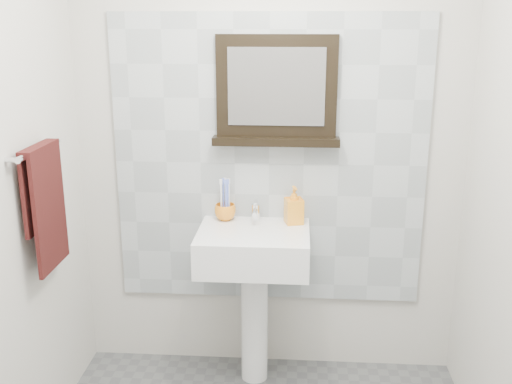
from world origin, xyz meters
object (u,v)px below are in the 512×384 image
Objects in this scene: soap_dispenser at (294,205)px; pedestal_sink at (254,264)px; framed_mirror at (276,93)px; hand_towel at (45,198)px; toothbrush_cup at (225,212)px.

pedestal_sink is at bearing -164.03° from soap_dispenser.
soap_dispenser is 0.30× the size of framed_mirror.
framed_mirror is 1.15× the size of hand_towel.
framed_mirror is at bearing 61.93° from pedestal_sink.
toothbrush_cup is 0.92m from hand_towel.
pedestal_sink is 1.75× the size of hand_towel.
framed_mirror is (0.10, 0.19, 0.84)m from pedestal_sink.
hand_towel is (-0.98, -0.57, -0.39)m from framed_mirror.
toothbrush_cup is at bearing 36.04° from hand_towel.
pedestal_sink is 1.51× the size of framed_mirror.
pedestal_sink reaches higher than toothbrush_cup.
pedestal_sink is at bearing 23.45° from hand_towel.
framed_mirror reaches higher than soap_dispenser.
hand_towel is (-0.72, -0.52, 0.22)m from toothbrush_cup.
framed_mirror reaches higher than toothbrush_cup.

